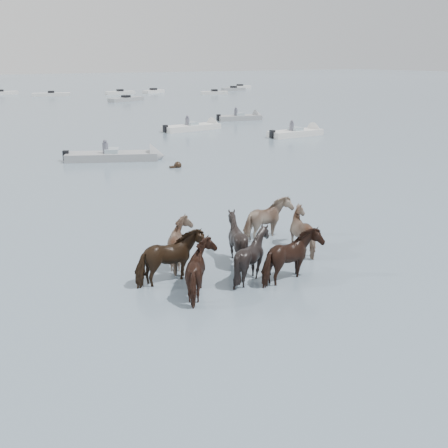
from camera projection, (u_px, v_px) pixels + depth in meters
ground at (305, 292)px, 13.73m from camera, size 400.00×400.00×0.00m
pony_herd at (240, 248)px, 15.13m from camera, size 6.84×4.51×1.69m
swimming_pony at (177, 166)px, 29.25m from camera, size 0.72×0.44×0.44m
motorboat_b at (125, 156)px, 31.38m from camera, size 6.18×3.92×1.92m
motorboat_c at (199, 127)px, 44.56m from camera, size 5.95×2.14×1.92m
motorboat_d at (302, 133)px, 41.19m from camera, size 5.30×1.69×1.92m
motorboat_e at (246, 117)px, 51.51m from camera, size 5.16×2.58×1.92m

